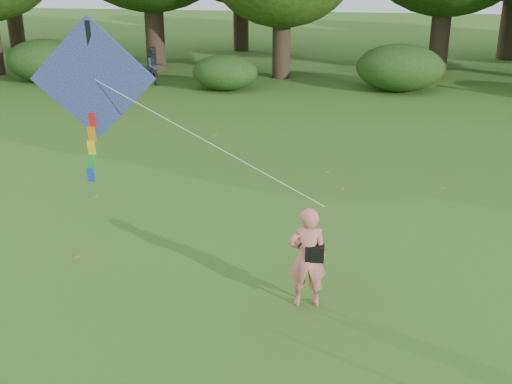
# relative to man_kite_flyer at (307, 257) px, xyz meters

# --- Properties ---
(ground) EXTENTS (100.00, 100.00, 0.00)m
(ground) POSITION_rel_man_kite_flyer_xyz_m (-0.34, -0.84, -0.86)
(ground) COLOR #265114
(ground) RESTS_ON ground
(man_kite_flyer) EXTENTS (0.69, 0.51, 1.73)m
(man_kite_flyer) POSITION_rel_man_kite_flyer_xyz_m (0.00, 0.00, 0.00)
(man_kite_flyer) COLOR #E07569
(man_kite_flyer) RESTS_ON ground
(bystander_left) EXTENTS (1.01, 0.99, 1.64)m
(bystander_left) POSITION_rel_man_kite_flyer_xyz_m (-7.38, 16.62, -0.05)
(bystander_left) COLOR #282A35
(bystander_left) RESTS_ON ground
(crossbody_bag) EXTENTS (0.43, 0.20, 0.70)m
(crossbody_bag) POSITION_rel_man_kite_flyer_xyz_m (0.12, -0.03, 0.11)
(crossbody_bag) COLOR black
(crossbody_bag) RESTS_ON ground
(flying_kite) EXTENTS (5.16, 1.44, 2.99)m
(flying_kite) POSITION_rel_man_kite_flyer_xyz_m (-3.82, 1.21, 2.50)
(flying_kite) COLOR #2556A0
(flying_kite) RESTS_ON ground
(shrub_band) EXTENTS (39.15, 3.22, 1.88)m
(shrub_band) POSITION_rel_man_kite_flyer_xyz_m (-1.07, 16.76, -0.01)
(shrub_band) COLOR #264919
(shrub_band) RESTS_ON ground
(fallen_leaves) EXTENTS (10.19, 13.33, 0.01)m
(fallen_leaves) POSITION_rel_man_kite_flyer_xyz_m (-0.19, 2.78, -0.86)
(fallen_leaves) COLOR olive
(fallen_leaves) RESTS_ON ground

